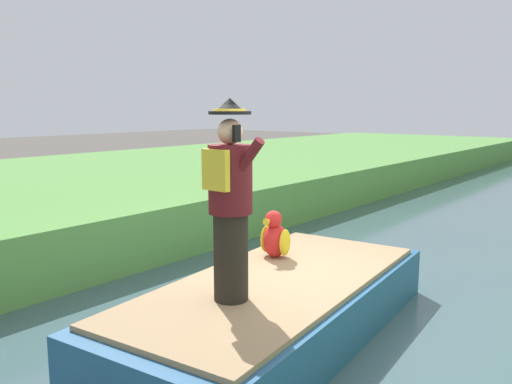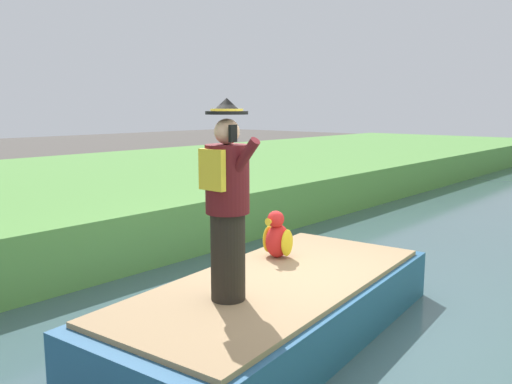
% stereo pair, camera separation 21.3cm
% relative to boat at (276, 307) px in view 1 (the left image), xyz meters
% --- Properties ---
extents(ground_plane, '(80.00, 80.00, 0.00)m').
position_rel_boat_xyz_m(ground_plane, '(0.00, 0.23, -0.40)').
color(ground_plane, '#4C4742').
extents(canal_water, '(5.61, 48.00, 0.10)m').
position_rel_boat_xyz_m(canal_water, '(0.00, 0.23, -0.35)').
color(canal_water, '#3D565B').
rests_on(canal_water, ground).
extents(boat, '(2.23, 4.37, 0.61)m').
position_rel_boat_xyz_m(boat, '(0.00, 0.00, 0.00)').
color(boat, '#23517A').
rests_on(boat, canal_water).
extents(person_pirate, '(0.61, 0.42, 1.85)m').
position_rel_boat_xyz_m(person_pirate, '(0.03, -0.74, 1.23)').
color(person_pirate, black).
rests_on(person_pirate, boat).
extents(parrot_plush, '(0.36, 0.35, 0.57)m').
position_rel_boat_xyz_m(parrot_plush, '(-0.50, 0.64, 0.55)').
color(parrot_plush, red).
rests_on(parrot_plush, boat).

